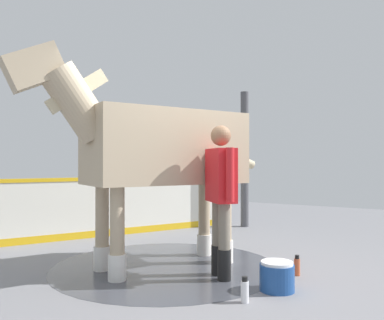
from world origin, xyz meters
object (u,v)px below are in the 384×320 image
bottle_spray (297,266)px  bottle_shampoo (245,291)px  wash_bucket (277,276)px  horse (157,150)px  handler (221,189)px

bottle_spray → bottle_shampoo: bearing=82.6°
wash_bucket → bottle_shampoo: bearing=74.1°
wash_bucket → bottle_shampoo: 0.50m
bottle_spray → wash_bucket: bearing=89.3°
horse → bottle_spray: horse is taller
bottle_shampoo → bottle_spray: bottle_shampoo is taller
horse → bottle_shampoo: horse is taller
horse → bottle_spray: size_ratio=13.15×
wash_bucket → bottle_spray: wash_bucket is taller
handler → bottle_spray: bearing=-9.4°
bottle_shampoo → handler: bearing=-46.6°
wash_bucket → horse: bearing=-2.6°
horse → bottle_shampoo: (-1.42, 0.55, -1.34)m
bottle_shampoo → wash_bucket: bearing=-105.9°
handler → bottle_shampoo: bearing=-93.2°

